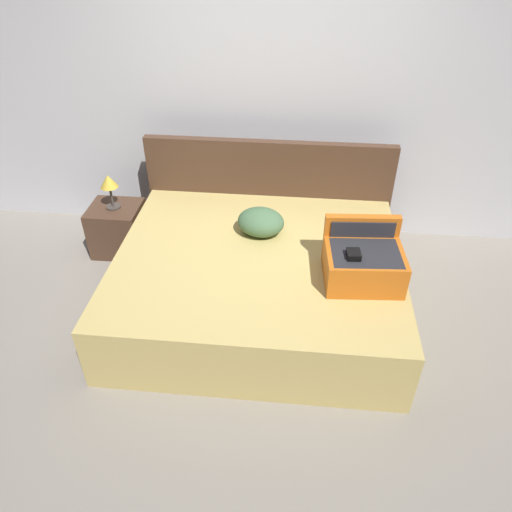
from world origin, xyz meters
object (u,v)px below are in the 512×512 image
at_px(bed, 258,282).
at_px(table_lamp, 109,184).
at_px(hard_case_large, 363,262).
at_px(nightstand, 118,229).
at_px(pillow_near_headboard, 261,222).

height_order(bed, table_lamp, table_lamp).
relative_size(hard_case_large, nightstand, 1.23).
height_order(bed, pillow_near_headboard, pillow_near_headboard).
bearing_deg(hard_case_large, table_lamp, 153.72).
height_order(bed, hard_case_large, hard_case_large).
distance_m(bed, table_lamp, 1.54).
height_order(hard_case_large, table_lamp, hard_case_large).
height_order(nightstand, table_lamp, table_lamp).
height_order(pillow_near_headboard, table_lamp, table_lamp).
xyz_separation_m(hard_case_large, nightstand, (-2.06, 0.84, -0.42)).
relative_size(bed, nightstand, 4.71).
distance_m(bed, pillow_near_headboard, 0.47).
bearing_deg(table_lamp, pillow_near_headboard, -14.76).
height_order(bed, nightstand, bed).
bearing_deg(pillow_near_headboard, bed, -88.53).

